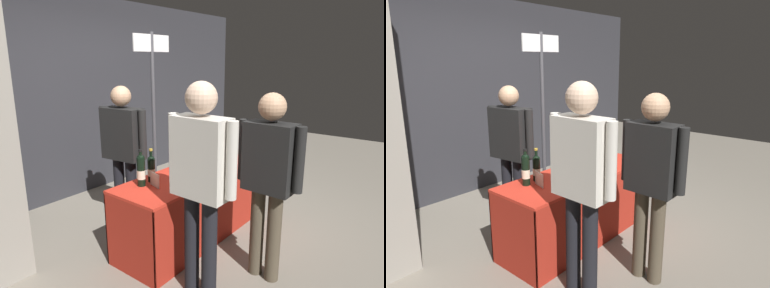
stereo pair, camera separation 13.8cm
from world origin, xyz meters
TOP-DOWN VIEW (x-y plane):
  - ground_plane at (0.00, 0.00)m, footprint 12.00×12.00m
  - back_partition at (0.00, 2.06)m, footprint 7.35×0.12m
  - tasting_table at (0.00, 0.00)m, footprint 1.74×0.61m
  - featured_wine_bottle at (-0.03, 0.20)m, footprint 0.07×0.07m
  - display_bottle_0 at (0.51, 0.05)m, footprint 0.07×0.07m
  - display_bottle_1 at (-0.57, 0.13)m, footprint 0.08×0.08m
  - display_bottle_2 at (-0.43, 0.14)m, footprint 0.07×0.07m
  - display_bottle_3 at (0.13, -0.17)m, footprint 0.08×0.08m
  - display_bottle_4 at (0.10, -0.00)m, footprint 0.07×0.07m
  - wine_glass_near_vendor at (0.01, -0.21)m, footprint 0.07×0.07m
  - brochure_stand at (-0.51, 0.02)m, footprint 0.05×0.15m
  - vendor_presenter at (-0.24, 0.77)m, footprint 0.26×0.63m
  - taster_foreground_right at (-0.67, -0.61)m, footprint 0.23×0.61m
  - taster_foreground_left at (-0.13, -0.90)m, footprint 0.22×0.57m
  - booth_signpost at (0.39, 0.91)m, footprint 0.58×0.04m

SIDE VIEW (x-z plane):
  - ground_plane at x=0.00m, z-range 0.00..0.00m
  - tasting_table at x=0.00m, z-range 0.13..0.86m
  - brochure_stand at x=-0.51m, z-range 0.73..0.85m
  - wine_glass_near_vendor at x=0.01m, z-range 0.76..0.90m
  - display_bottle_0 at x=0.51m, z-range 0.70..0.99m
  - featured_wine_bottle at x=-0.03m, z-range 0.70..1.00m
  - display_bottle_2 at x=-0.43m, z-range 0.70..1.01m
  - display_bottle_3 at x=0.13m, z-range 0.70..1.02m
  - display_bottle_4 at x=0.10m, z-range 0.70..1.04m
  - display_bottle_1 at x=-0.57m, z-range 0.71..1.05m
  - vendor_presenter at x=-0.24m, z-range 0.16..1.74m
  - taster_foreground_left at x=-0.13m, z-range 0.15..1.75m
  - taster_foreground_right at x=-0.67m, z-range 0.18..1.88m
  - back_partition at x=0.00m, z-range 0.00..2.68m
  - booth_signpost at x=0.39m, z-range 0.29..2.45m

